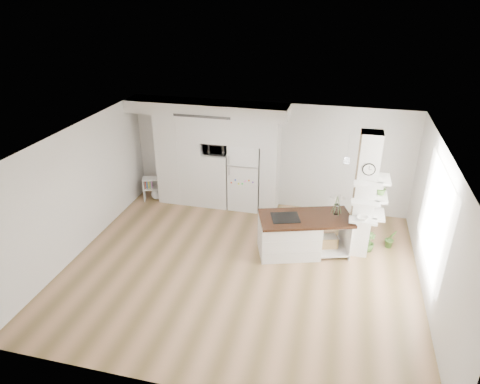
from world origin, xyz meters
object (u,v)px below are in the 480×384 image
object	(u,v)px
refrigerator	(245,176)
floor_plant_a	(391,239)
bookshelf	(155,190)
kitchen_island	(294,234)

from	to	relation	value
refrigerator	floor_plant_a	xyz separation A→B (m)	(3.52, -1.13, -0.66)
bookshelf	floor_plant_a	distance (m)	6.05
floor_plant_a	refrigerator	bearing A→B (deg)	162.25
floor_plant_a	kitchen_island	bearing A→B (deg)	-160.93
bookshelf	floor_plant_a	xyz separation A→B (m)	(5.98, -0.95, -0.06)
bookshelf	refrigerator	bearing A→B (deg)	-16.36
kitchen_island	floor_plant_a	world-z (taller)	kitchen_island
kitchen_island	floor_plant_a	bearing A→B (deg)	1.06
refrigerator	kitchen_island	size ratio (longest dim) A/B	0.84
bookshelf	floor_plant_a	bearing A→B (deg)	-29.51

